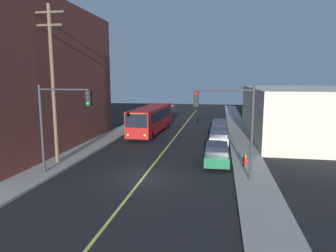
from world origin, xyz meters
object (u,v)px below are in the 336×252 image
Objects in this scene: parked_car_red at (219,126)px; fire_hydrant at (245,160)px; traffic_signal_left_corner at (62,113)px; parked_car_white at (219,136)px; traffic_signal_right_corner at (227,115)px; parked_car_green at (217,154)px; city_bus at (151,119)px; utility_pole_near at (53,79)px.

parked_car_red is 14.43m from fire_hydrant.
parked_car_white is at bearing 48.50° from traffic_signal_left_corner.
traffic_signal_right_corner is at bearing -87.38° from parked_car_white.
parked_car_red is at bearing 89.41° from parked_car_green.
parked_car_red is (8.09, 1.50, -0.98)m from city_bus.
traffic_signal_left_corner reaches higher than parked_car_green.
traffic_signal_left_corner is 10.85m from traffic_signal_right_corner.
parked_car_red is at bearing 89.80° from parked_car_white.
fire_hydrant is (2.06, -0.55, -0.26)m from parked_car_green.
parked_car_green is 7.28m from parked_car_white.
parked_car_green is 0.74× the size of traffic_signal_left_corner.
parked_car_green is 11.63m from traffic_signal_left_corner.
parked_car_red is (0.02, 6.47, 0.00)m from parked_car_white.
parked_car_red is 20.66m from utility_pole_near.
traffic_signal_right_corner reaches higher than parked_car_green.
city_bus is 14.64m from parked_car_green.
parked_car_green is 0.99× the size of parked_car_red.
city_bus is 1.04× the size of utility_pole_near.
traffic_signal_right_corner is (10.82, 0.71, 0.00)m from traffic_signal_left_corner.
city_bus reaches higher than parked_car_white.
traffic_signal_left_corner is 13.38m from fire_hydrant.
parked_car_white is (0.12, 7.28, 0.00)m from parked_car_green.
traffic_signal_left_corner is at bearing -97.70° from city_bus.
parked_car_red is 0.74× the size of traffic_signal_left_corner.
parked_car_red is (0.14, 13.75, 0.00)m from parked_car_green.
fire_hydrant is (1.44, 3.13, -3.72)m from traffic_signal_right_corner.
utility_pole_near reaches higher than city_bus.
parked_car_white is 0.37× the size of utility_pole_near.
parked_car_green is 5.09m from traffic_signal_right_corner.
traffic_signal_left_corner is (-2.25, -16.64, 2.49)m from city_bus.
traffic_signal_right_corner is 7.14× the size of fire_hydrant.
parked_car_red is 5.30× the size of fire_hydrant.
parked_car_green is 0.38× the size of utility_pole_near.
utility_pole_near is (-12.40, -15.50, 5.72)m from parked_car_red.
city_bus is 2.77× the size of parked_car_white.
utility_pole_near reaches higher than traffic_signal_right_corner.
traffic_signal_left_corner is at bearing -131.50° from parked_car_white.
parked_car_red is at bearing 60.30° from traffic_signal_left_corner.
city_bus is at bearing -169.53° from parked_car_red.
parked_car_red reaches higher than fire_hydrant.
parked_car_white is at bearing -90.20° from parked_car_red.
city_bus is 14.55× the size of fire_hydrant.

